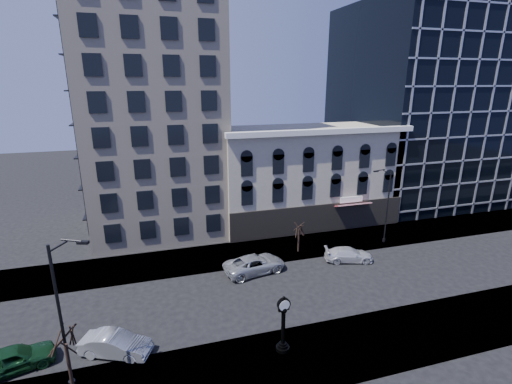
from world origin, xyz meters
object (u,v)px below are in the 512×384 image
object	(u,v)px
street_lamp_near	(66,277)
street_clock	(283,326)
car_near_a	(12,359)
car_near_b	(116,344)

from	to	relation	value
street_lamp_near	street_clock	bearing A→B (deg)	16.42
street_lamp_near	car_near_a	world-z (taller)	street_lamp_near
street_lamp_near	car_near_b	size ratio (longest dim) A/B	2.08
street_clock	car_near_b	size ratio (longest dim) A/B	0.88
street_lamp_near	car_near_b	xyz separation A→B (m)	(1.65, 2.54, -6.72)
street_lamp_near	car_near_b	bearing A→B (deg)	75.01
car_near_a	car_near_b	bearing A→B (deg)	-109.00
street_lamp_near	car_near_b	distance (m)	7.37
street_clock	street_lamp_near	size ratio (longest dim) A/B	0.42
street_lamp_near	car_near_a	distance (m)	8.53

